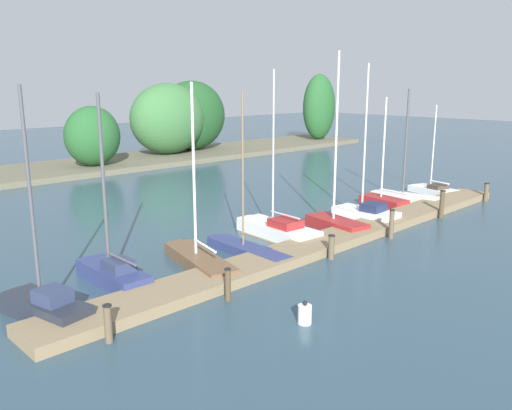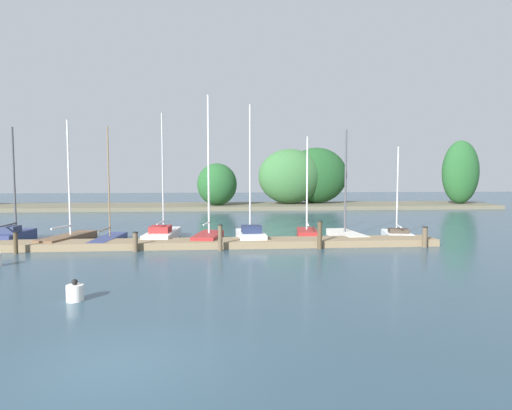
{
  "view_description": "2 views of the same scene",
  "coord_description": "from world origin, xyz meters",
  "views": [
    {
      "loc": [
        -17.29,
        0.83,
        6.48
      ],
      "look_at": [
        -2.24,
        16.19,
        1.5
      ],
      "focal_mm": 37.0,
      "sensor_mm": 36.0,
      "label": 1
    },
    {
      "loc": [
        2.03,
        -8.05,
        3.63
      ],
      "look_at": [
        3.89,
        14.7,
        2.02
      ],
      "focal_mm": 30.0,
      "sensor_mm": 36.0,
      "label": 2
    }
  ],
  "objects": [
    {
      "name": "mooring_piling_4",
      "position": [
        6.85,
        12.42,
        0.7
      ],
      "size": [
        0.26,
        0.26,
        1.38
      ],
      "color": "#4C3D28",
      "rests_on": "ground"
    },
    {
      "name": "dock_pier",
      "position": [
        0.0,
        13.51,
        0.17
      ],
      "size": [
        26.18,
        1.8,
        0.35
      ],
      "color": "#847051",
      "rests_on": "ground"
    },
    {
      "name": "sailboat_4",
      "position": [
        -1.23,
        15.99,
        0.35
      ],
      "size": [
        1.69,
        4.46,
        7.06
      ],
      "rotation": [
        0.0,
        0.0,
        1.5
      ],
      "color": "white",
      "rests_on": "ground"
    },
    {
      "name": "sailboat_5",
      "position": [
        1.36,
        14.77,
        0.39
      ],
      "size": [
        1.7,
        3.41,
        7.82
      ],
      "rotation": [
        0.0,
        0.0,
        1.39
      ],
      "color": "maroon",
      "rests_on": "ground"
    },
    {
      "name": "mooring_piling_5",
      "position": [
        12.23,
        12.46,
        0.53
      ],
      "size": [
        0.28,
        0.28,
        1.04
      ],
      "color": "brown",
      "rests_on": "ground"
    },
    {
      "name": "channel_buoy_1",
      "position": [
        -2.19,
        4.45,
        0.25
      ],
      "size": [
        0.49,
        0.49,
        0.64
      ],
      "color": "white",
      "rests_on": "ground"
    },
    {
      "name": "sailboat_1",
      "position": [
        -9.16,
        15.97,
        0.43
      ],
      "size": [
        1.08,
        3.5,
        6.21
      ],
      "rotation": [
        0.0,
        0.0,
        1.56
      ],
      "color": "navy",
      "rests_on": "ground"
    },
    {
      "name": "sailboat_2",
      "position": [
        -6.07,
        15.32,
        0.31
      ],
      "size": [
        2.05,
        4.54,
        6.53
      ],
      "rotation": [
        0.0,
        0.0,
        1.33
      ],
      "color": "brown",
      "rests_on": "ground"
    },
    {
      "name": "sailboat_6",
      "position": [
        3.59,
        14.7,
        0.42
      ],
      "size": [
        1.5,
        3.31,
        7.37
      ],
      "rotation": [
        0.0,
        0.0,
        1.62
      ],
      "color": "white",
      "rests_on": "ground"
    },
    {
      "name": "far_shore",
      "position": [
        -0.53,
        39.36,
        2.8
      ],
      "size": [
        64.2,
        8.19,
        7.47
      ],
      "color": "#66604C",
      "rests_on": "ground"
    },
    {
      "name": "sailboat_7",
      "position": [
        6.89,
        15.81,
        0.35
      ],
      "size": [
        1.43,
        3.0,
        5.79
      ],
      "rotation": [
        0.0,
        0.0,
        1.42
      ],
      "color": "maroon",
      "rests_on": "ground"
    },
    {
      "name": "mooring_piling_1",
      "position": [
        -7.37,
        12.18,
        0.52
      ],
      "size": [
        0.21,
        0.21,
        1.03
      ],
      "color": "#4C3D28",
      "rests_on": "ground"
    },
    {
      "name": "sailboat_3",
      "position": [
        -3.92,
        15.07,
        0.25
      ],
      "size": [
        1.15,
        4.4,
        6.18
      ],
      "rotation": [
        0.0,
        0.0,
        1.51
      ],
      "color": "navy",
      "rests_on": "ground"
    },
    {
      "name": "mooring_piling_2",
      "position": [
        -2.02,
        12.36,
        0.48
      ],
      "size": [
        0.26,
        0.26,
        0.95
      ],
      "color": "brown",
      "rests_on": "ground"
    },
    {
      "name": "sailboat_8",
      "position": [
        9.14,
        15.79,
        0.32
      ],
      "size": [
        1.48,
        4.05,
        6.2
      ],
      "rotation": [
        0.0,
        0.0,
        1.66
      ],
      "color": "silver",
      "rests_on": "ground"
    },
    {
      "name": "ground",
      "position": [
        0.0,
        0.0,
        0.0
      ],
      "size": [
        160.0,
        160.0,
        0.0
      ],
      "primitive_type": "plane",
      "color": "#2D4756"
    },
    {
      "name": "mooring_piling_3",
      "position": [
        1.98,
        12.24,
        0.64
      ],
      "size": [
        0.24,
        0.24,
        1.27
      ],
      "color": "brown",
      "rests_on": "ground"
    },
    {
      "name": "sailboat_9",
      "position": [
        12.12,
        15.64,
        0.26
      ],
      "size": [
        1.94,
        3.12,
        5.25
      ],
      "rotation": [
        0.0,
        0.0,
        1.35
      ],
      "color": "white",
      "rests_on": "ground"
    }
  ]
}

